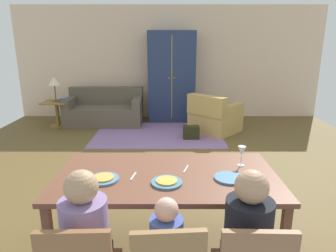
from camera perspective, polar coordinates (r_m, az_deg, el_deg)
The scene contains 22 objects.
ground_plane at distance 4.79m, azimuth 0.13°, elevation -7.19°, with size 7.48×6.27×0.02m, color brown.
back_wall at distance 7.61m, azimuth 0.02°, elevation 11.88°, with size 7.48×0.10×2.70m, color beige.
dining_table at distance 2.63m, azimuth -0.36°, elevation -10.37°, with size 1.87×0.99×0.76m.
plate_near_man at distance 2.54m, azimuth -12.22°, elevation -9.82°, with size 0.25×0.25×0.02m, color #517FA7.
pizza_near_man at distance 2.54m, azimuth -12.24°, elevation -9.51°, with size 0.17×0.17×0.01m, color gold.
plate_near_child at distance 2.44m, azimuth -0.38°, elevation -10.63°, with size 0.25×0.25×0.02m, color teal.
pizza_near_child at distance 2.43m, azimuth -0.38°, elevation -10.32°, with size 0.17×0.17×0.01m, color gold.
plate_near_woman at distance 2.56m, azimuth 11.41°, elevation -9.62°, with size 0.25×0.25×0.02m, color teal.
wine_glass at distance 2.80m, azimuth 13.64°, elevation -4.78°, with size 0.07×0.07×0.19m.
fork at distance 2.57m, azimuth -6.72°, elevation -9.41°, with size 0.02×0.15×0.01m, color silver.
knife at distance 2.70m, azimuth 3.26°, elevation -8.10°, with size 0.01×0.17×0.01m, color silver.
person_man at distance 2.21m, azimuth -15.01°, elevation -22.09°, with size 0.30×0.40×1.11m.
person_woman at distance 2.21m, azimuth 14.21°, elevation -22.12°, with size 0.30×0.40×1.11m.
area_rug at distance 6.25m, azimuth -2.03°, elevation -1.53°, with size 2.60×1.80×0.01m, color #876499.
couch at distance 7.15m, azimuth -12.04°, elevation 2.82°, with size 1.73×0.86×0.82m.
armchair at distance 6.39m, azimuth 8.57°, elevation 1.62°, with size 1.21×1.21×0.82m.
armoire at distance 7.25m, azimuth 0.53°, elevation 9.31°, with size 1.10×0.59×2.10m.
side_table at distance 7.18m, azimuth -20.43°, elevation 2.81°, with size 0.56×0.56×0.58m.
table_lamp at distance 7.08m, azimuth -20.91°, elevation 7.80°, with size 0.26×0.26×0.54m.
book_lower at distance 7.04m, azimuth -19.46°, elevation 4.48°, with size 0.22×0.16×0.03m, color #9F312A.
book_upper at distance 7.07m, azimuth -19.24°, elevation 4.77°, with size 0.22×0.16×0.03m, color #2D5984.
handbag at distance 5.94m, azimuth 4.25°, elevation -1.21°, with size 0.32×0.16×0.26m, color black.
Camera 1 is at (-0.02, -3.88, 1.85)m, focal length 32.18 mm.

